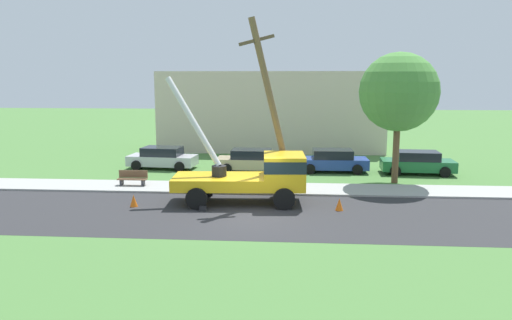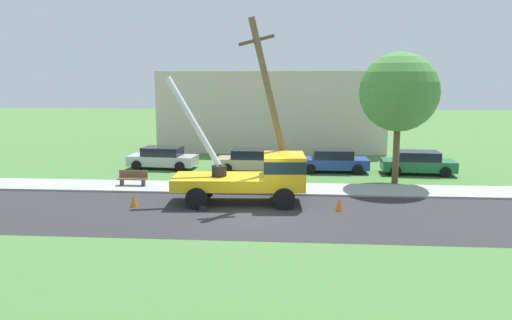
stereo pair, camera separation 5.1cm
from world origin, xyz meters
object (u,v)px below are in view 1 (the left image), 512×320
object	(u,v)px
traffic_cone_ahead	(339,204)
traffic_cone_curbside	(280,191)
park_bench	(133,179)
traffic_cone_behind	(134,201)
leaning_utility_pole	(272,107)
parked_sedan_silver	(162,158)
parked_sedan_green	(417,163)
parked_sedan_tan	(251,160)
roadside_tree_near	(399,92)
parked_sedan_blue	(332,161)
utility_truck	(257,174)

from	to	relation	value
traffic_cone_ahead	traffic_cone_curbside	xyz separation A→B (m)	(-2.72, 2.53, 0.00)
park_bench	traffic_cone_behind	bearing A→B (deg)	-71.17
leaning_utility_pole	park_bench	bearing A→B (deg)	167.81
parked_sedan_silver	parked_sedan_green	size ratio (longest dim) A/B	1.01
traffic_cone_ahead	parked_sedan_silver	distance (m)	14.33
leaning_utility_pole	parked_sedan_tan	xyz separation A→B (m)	(-1.58, 6.57, -3.80)
traffic_cone_curbside	parked_sedan_green	xyz separation A→B (m)	(8.34, 6.40, 0.43)
traffic_cone_curbside	roadside_tree_near	bearing A→B (deg)	29.87
leaning_utility_pole	parked_sedan_blue	bearing A→B (deg)	62.76
leaning_utility_pole	parked_sedan_tan	bearing A→B (deg)	103.54
parked_sedan_silver	parked_sedan_green	distance (m)	16.30
traffic_cone_ahead	park_bench	size ratio (longest dim) A/B	0.35
traffic_cone_behind	park_bench	size ratio (longest dim) A/B	0.35
leaning_utility_pole	roadside_tree_near	xyz separation A→B (m)	(6.84, 3.85, 0.60)
roadside_tree_near	traffic_cone_ahead	bearing A→B (deg)	-120.76
utility_truck	traffic_cone_ahead	xyz separation A→B (m)	(3.82, -1.10, -1.13)
traffic_cone_behind	parked_sedan_silver	distance (m)	9.69
traffic_cone_ahead	roadside_tree_near	bearing A→B (deg)	59.24
parked_sedan_tan	traffic_cone_behind	bearing A→B (deg)	-117.81
traffic_cone_ahead	traffic_cone_behind	xyz separation A→B (m)	(-9.46, -0.05, 0.00)
utility_truck	parked_sedan_blue	size ratio (longest dim) A/B	1.56
leaning_utility_pole	parked_sedan_silver	distance (m)	11.08
parked_sedan_silver	traffic_cone_ahead	bearing A→B (deg)	-41.85
parked_sedan_silver	park_bench	size ratio (longest dim) A/B	2.84
parked_sedan_blue	parked_sedan_green	bearing A→B (deg)	-3.74
traffic_cone_behind	park_bench	bearing A→B (deg)	108.83
traffic_cone_behind	traffic_cone_curbside	distance (m)	7.22
utility_truck	roadside_tree_near	distance (m)	9.82
traffic_cone_ahead	traffic_cone_behind	bearing A→B (deg)	-179.71
leaning_utility_pole	traffic_cone_ahead	world-z (taller)	leaning_utility_pole
utility_truck	park_bench	xyz separation A→B (m)	(-7.03, 2.93, -0.95)
traffic_cone_ahead	parked_sedan_green	size ratio (longest dim) A/B	0.12
roadside_tree_near	park_bench	bearing A→B (deg)	-171.45
traffic_cone_curbside	leaning_utility_pole	bearing A→B (deg)	-158.56
traffic_cone_behind	roadside_tree_near	distance (m)	15.35
leaning_utility_pole	parked_sedan_silver	bearing A→B (deg)	136.27
utility_truck	roadside_tree_near	world-z (taller)	roadside_tree_near
traffic_cone_behind	parked_sedan_blue	distance (m)	13.58
roadside_tree_near	traffic_cone_behind	bearing A→B (deg)	-154.56
traffic_cone_behind	parked_sedan_tan	bearing A→B (deg)	62.19
utility_truck	leaning_utility_pole	xyz separation A→B (m)	(0.67, 1.26, 3.10)
parked_sedan_silver	parked_sedan_blue	bearing A→B (deg)	-1.49
utility_truck	roadside_tree_near	size ratio (longest dim) A/B	0.94
parked_sedan_blue	roadside_tree_near	size ratio (longest dim) A/B	0.60
traffic_cone_curbside	parked_sedan_blue	size ratio (longest dim) A/B	0.13
leaning_utility_pole	parked_sedan_blue	size ratio (longest dim) A/B	1.98
leaning_utility_pole	parked_sedan_tan	distance (m)	7.75
traffic_cone_curbside	traffic_cone_ahead	bearing A→B (deg)	-42.92
traffic_cone_behind	parked_sedan_silver	xyz separation A→B (m)	(-1.21, 9.60, 0.43)
leaning_utility_pole	utility_truck	bearing A→B (deg)	-118.01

